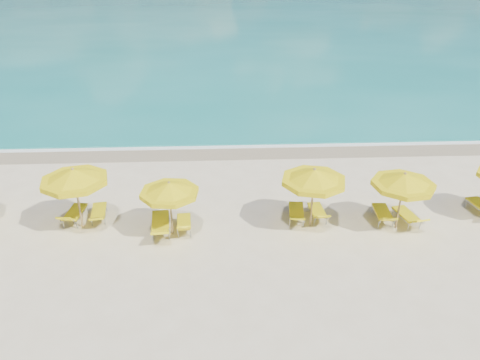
{
  "coord_description": "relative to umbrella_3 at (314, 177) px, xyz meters",
  "views": [
    {
      "loc": [
        -0.8,
        -15.62,
        9.9
      ],
      "look_at": [
        0.0,
        1.5,
        1.2
      ],
      "focal_mm": 35.0,
      "sensor_mm": 36.0,
      "label": 1
    }
  ],
  "objects": [
    {
      "name": "umbrella_1",
      "position": [
        -8.9,
        0.34,
        0.04
      ],
      "size": [
        2.93,
        2.93,
        2.56
      ],
      "rotation": [
        0.0,
        0.0,
        -0.18
      ],
      "color": "tan",
      "rests_on": "ground"
    },
    {
      "name": "umbrella_2",
      "position": [
        -5.35,
        -0.29,
        -0.23
      ],
      "size": [
        2.73,
        2.73,
        2.23
      ],
      "rotation": [
        0.0,
        0.0,
        0.28
      ],
      "color": "tan",
      "rests_on": "ground"
    },
    {
      "name": "foam_line",
      "position": [
        -2.67,
        8.42,
        -2.14
      ],
      "size": [
        120.0,
        1.2,
        0.03
      ],
      "primitive_type": "cube",
      "color": "white",
      "rests_on": "ground"
    },
    {
      "name": "umbrella_4",
      "position": [
        3.3,
        -0.3,
        -0.09
      ],
      "size": [
        2.85,
        2.85,
        2.4
      ],
      "rotation": [
        0.0,
        0.0,
        -0.23
      ],
      "color": "tan",
      "rests_on": "ground"
    },
    {
      "name": "lounger_1_left",
      "position": [
        -9.28,
        0.78,
        -1.92
      ],
      "size": [
        0.77,
        1.83,
        0.81
      ],
      "rotation": [
        0.0,
        0.0,
        -0.1
      ],
      "color": "#A5A8AD",
      "rests_on": "ground"
    },
    {
      "name": "lounger_4_right",
      "position": [
        3.84,
        0.03,
        -1.93
      ],
      "size": [
        0.9,
        1.8,
        0.75
      ],
      "rotation": [
        0.0,
        0.0,
        0.2
      ],
      "color": "#A5A8AD",
      "rests_on": "ground"
    },
    {
      "name": "ground_plane",
      "position": [
        -2.67,
        0.22,
        -2.14
      ],
      "size": [
        120.0,
        120.0,
        0.0
      ],
      "primitive_type": "plane",
      "color": "beige"
    },
    {
      "name": "whitecap_far",
      "position": [
        5.33,
        24.22,
        -2.14
      ],
      "size": [
        18.0,
        0.3,
        0.05
      ],
      "primitive_type": "cube",
      "color": "white",
      "rests_on": "ground"
    },
    {
      "name": "lounger_1_right",
      "position": [
        -8.36,
        0.91,
        -1.94
      ],
      "size": [
        0.8,
        1.79,
        0.63
      ],
      "rotation": [
        0.0,
        0.0,
        0.15
      ],
      "color": "#A5A8AD",
      "rests_on": "ground"
    },
    {
      "name": "lounger_4_left",
      "position": [
        2.93,
        0.23,
        -1.92
      ],
      "size": [
        0.72,
        1.81,
        0.77
      ],
      "rotation": [
        0.0,
        0.0,
        -0.08
      ],
      "color": "#A5A8AD",
      "rests_on": "ground"
    },
    {
      "name": "lounger_3_right",
      "position": [
        0.37,
        0.53,
        -1.94
      ],
      "size": [
        0.63,
        1.67,
        0.72
      ],
      "rotation": [
        0.0,
        0.0,
        0.05
      ],
      "color": "#A5A8AD",
      "rests_on": "ground"
    },
    {
      "name": "wet_sand_band",
      "position": [
        -2.67,
        7.62,
        -2.14
      ],
      "size": [
        120.0,
        2.6,
        0.01
      ],
      "primitive_type": "cube",
      "color": "tan",
      "rests_on": "ground"
    },
    {
      "name": "ocean",
      "position": [
        -2.67,
        48.22,
        -2.14
      ],
      "size": [
        120.0,
        80.0,
        0.3
      ],
      "primitive_type": "cube",
      "color": "#167C74",
      "rests_on": "ground"
    },
    {
      "name": "lounger_2_right",
      "position": [
        -4.91,
        -0.09,
        -1.94
      ],
      "size": [
        0.65,
        1.61,
        0.75
      ],
      "rotation": [
        0.0,
        0.0,
        0.07
      ],
      "color": "#A5A8AD",
      "rests_on": "ground"
    },
    {
      "name": "lounger_3_left",
      "position": [
        -0.48,
        0.49,
        -1.92
      ],
      "size": [
        0.8,
        1.87,
        0.71
      ],
      "rotation": [
        0.0,
        0.0,
        -0.12
      ],
      "color": "#A5A8AD",
      "rests_on": "ground"
    },
    {
      "name": "lounger_2_left",
      "position": [
        -5.8,
        -0.14,
        -1.9
      ],
      "size": [
        0.87,
        2.14,
        0.77
      ],
      "rotation": [
        0.0,
        0.0,
        0.1
      ],
      "color": "#A5A8AD",
      "rests_on": "ground"
    },
    {
      "name": "umbrella_3",
      "position": [
        0.0,
        0.0,
        0.0
      ],
      "size": [
        2.83,
        2.83,
        2.51
      ],
      "rotation": [
        0.0,
        0.0,
        0.15
      ],
      "color": "tan",
      "rests_on": "ground"
    },
    {
      "name": "whitecap_near",
      "position": [
        -8.67,
        17.22,
        -2.14
      ],
      "size": [
        14.0,
        0.36,
        0.05
      ],
      "primitive_type": "cube",
      "color": "white",
      "rests_on": "ground"
    }
  ]
}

